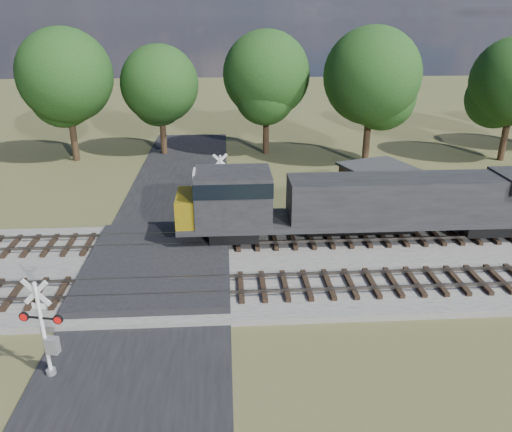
{
  "coord_description": "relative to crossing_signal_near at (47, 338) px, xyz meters",
  "views": [
    {
      "loc": [
        3.46,
        -21.61,
        11.86
      ],
      "look_at": [
        4.92,
        2.0,
        2.19
      ],
      "focal_mm": 35.0,
      "sensor_mm": 36.0,
      "label": 1
    }
  ],
  "objects": [
    {
      "name": "track_far",
      "position": [
        5.9,
        10.07,
        -1.2
      ],
      "size": [
        140.0,
        2.6,
        0.33
      ],
      "color": "black",
      "rests_on": "ballast_bed"
    },
    {
      "name": "crossing_panel",
      "position": [
        2.77,
        7.57,
        -1.3
      ],
      "size": [
        7.0,
        9.0,
        0.62
      ],
      "primitive_type": "cube",
      "color": "#262628",
      "rests_on": "ground"
    },
    {
      "name": "crossing_signal_far",
      "position": [
        5.79,
        15.7,
        -0.06
      ],
      "size": [
        1.5,
        0.35,
        3.74
      ],
      "rotation": [
        0.0,
        0.0,
        3.27
      ],
      "color": "silver",
      "rests_on": "ground"
    },
    {
      "name": "track_near",
      "position": [
        5.9,
        5.07,
        -1.2
      ],
      "size": [
        140.0,
        2.6,
        0.33
      ],
      "color": "black",
      "rests_on": "ballast_bed"
    },
    {
      "name": "ground",
      "position": [
        2.77,
        7.07,
        -1.61
      ],
      "size": [
        160.0,
        160.0,
        0.0
      ],
      "primitive_type": "plane",
      "color": "#4E522B",
      "rests_on": "ground"
    },
    {
      "name": "equipment_shed",
      "position": [
        15.98,
        15.4,
        -0.2
      ],
      "size": [
        5.2,
        5.2,
        2.79
      ],
      "rotation": [
        0.0,
        0.0,
        0.33
      ],
      "color": "#432B1D",
      "rests_on": "ground"
    },
    {
      "name": "treeline",
      "position": [
        9.98,
        27.81,
        4.93
      ],
      "size": [
        80.6,
        11.46,
        11.07
      ],
      "color": "black",
      "rests_on": "ground"
    },
    {
      "name": "ballast_bed",
      "position": [
        12.77,
        7.57,
        -1.46
      ],
      "size": [
        140.0,
        10.0,
        0.3
      ],
      "primitive_type": "cube",
      "color": "gray",
      "rests_on": "ground"
    },
    {
      "name": "crossing_signal_near",
      "position": [
        0.0,
        0.0,
        0.0
      ],
      "size": [
        1.55,
        0.44,
        3.87
      ],
      "rotation": [
        0.0,
        0.0,
        -0.21
      ],
      "color": "silver",
      "rests_on": "ground"
    },
    {
      "name": "road",
      "position": [
        2.77,
        7.07,
        -1.57
      ],
      "size": [
        7.0,
        60.0,
        0.08
      ],
      "primitive_type": "cube",
      "color": "black",
      "rests_on": "ground"
    }
  ]
}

